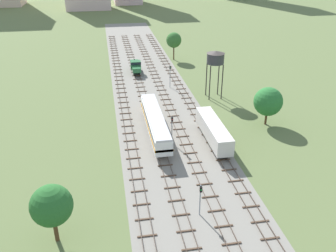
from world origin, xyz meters
The scene contains 16 objects.
ground_plane centered at (0.00, 56.00, 0.00)m, with size 480.00×480.00×0.00m, color #5B6B3D.
ballast_bed centered at (0.00, 56.00, 0.00)m, with size 18.30×176.00×0.01m, color gray.
track_far_left centered at (-7.15, 57.00, 0.14)m, with size 2.40×126.00×0.29m.
track_left centered at (-2.38, 57.00, 0.14)m, with size 2.40×126.00×0.29m.
track_centre_left centered at (2.38, 57.00, 0.14)m, with size 2.40×126.00×0.29m.
track_centre centered at (7.15, 57.00, 0.14)m, with size 2.40×126.00×0.29m.
freight_boxcar_centre_nearest centered at (7.16, 31.48, 2.45)m, with size 2.87×14.00×3.60m.
diesel_railcar_left_near centered at (-2.38, 36.30, 2.60)m, with size 2.96×20.50×3.80m.
shunter_loco_left_mid centered at (-2.38, 73.11, 2.01)m, with size 2.74×8.46×3.10m.
water_tower centered at (13.41, 52.26, 9.09)m, with size 3.98×3.98×10.69m.
signal_post_nearest centered at (0.00, 13.17, 2.97)m, with size 0.28×0.47×4.61m.
signal_post_near centered at (0.00, 32.44, 3.34)m, with size 0.28×0.47×5.24m.
signal_post_mid centered at (4.77, 60.17, 3.52)m, with size 0.28×0.47×5.56m.
lineside_tree_0 centered at (10.22, 83.67, 5.95)m, with size 4.52×4.52×8.23m.
lineside_tree_1 centered at (19.34, 36.80, 4.74)m, with size 5.49×5.49×7.49m.
lineside_tree_2 centered at (-17.66, 11.74, 5.11)m, with size 4.84×4.84×7.55m.
Camera 1 is at (-10.53, -22.58, 31.25)m, focal length 38.96 mm.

